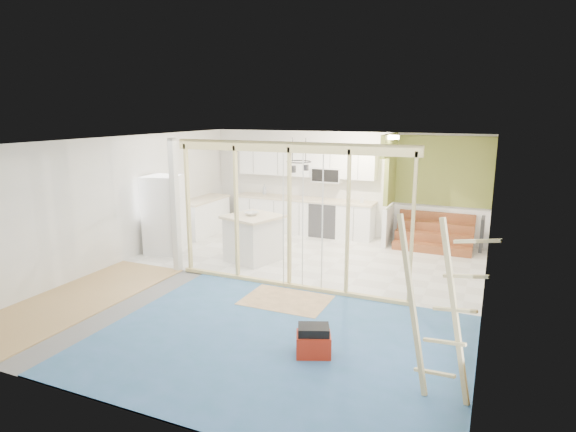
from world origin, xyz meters
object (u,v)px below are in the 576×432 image
at_px(fridge, 165,215).
at_px(island, 253,239).
at_px(toolbox, 313,342).
at_px(ladder, 439,309).

distance_m(fridge, island, 2.10).
bearing_deg(toolbox, island, 105.94).
xyz_separation_m(toolbox, ladder, (1.53, -0.29, 0.83)).
bearing_deg(ladder, fridge, 171.67).
height_order(fridge, ladder, ladder).
distance_m(toolbox, ladder, 1.76).
bearing_deg(fridge, island, -5.85).
distance_m(island, toolbox, 4.16).
bearing_deg(toolbox, ladder, -33.04).
relative_size(toolbox, ladder, 0.27).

